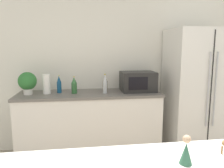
{
  "coord_description": "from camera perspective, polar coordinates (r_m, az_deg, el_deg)",
  "views": [
    {
      "loc": [
        -0.45,
        -0.6,
        1.51
      ],
      "look_at": [
        -0.17,
        1.38,
        1.19
      ],
      "focal_mm": 35.0,
      "sensor_mm": 36.0,
      "label": 1
    }
  ],
  "objects": [
    {
      "name": "refrigerator",
      "position": [
        3.44,
        21.37,
        -1.81
      ],
      "size": [
        0.87,
        0.7,
        1.79
      ],
      "color": "silver",
      "rests_on": "ground_plane"
    },
    {
      "name": "back_bottle_0",
      "position": [
        3.07,
        -1.82,
        0.08
      ],
      "size": [
        0.07,
        0.07,
        0.25
      ],
      "color": "brown",
      "rests_on": "back_counter"
    },
    {
      "name": "back_bottle_3",
      "position": [
        3.1,
        -13.64,
        -0.15
      ],
      "size": [
        0.06,
        0.06,
        0.24
      ],
      "color": "navy",
      "rests_on": "back_counter"
    },
    {
      "name": "back_counter",
      "position": [
        3.18,
        -5.77,
        -10.31
      ],
      "size": [
        1.96,
        0.63,
        0.91
      ],
      "color": "silver",
      "rests_on": "ground_plane"
    },
    {
      "name": "back_bottle_1",
      "position": [
        3.02,
        -9.85,
        -0.36
      ],
      "size": [
        0.08,
        0.08,
        0.23
      ],
      "color": "#2D6033",
      "rests_on": "back_counter"
    },
    {
      "name": "wise_man_figurine_blue",
      "position": [
        1.18,
        18.79,
        -16.37
      ],
      "size": [
        0.06,
        0.06,
        0.15
      ],
      "color": "#33664C",
      "rests_on": "bar_counter"
    },
    {
      "name": "paper_towel_roll",
      "position": [
        3.08,
        -16.75,
        -0.02
      ],
      "size": [
        0.1,
        0.1,
        0.26
      ],
      "color": "white",
      "rests_on": "back_counter"
    },
    {
      "name": "potted_plant",
      "position": [
        3.1,
        -21.22,
        0.52
      ],
      "size": [
        0.24,
        0.24,
        0.3
      ],
      "color": "silver",
      "rests_on": "back_counter"
    },
    {
      "name": "back_bottle_2",
      "position": [
        2.98,
        -1.84,
        -0.02
      ],
      "size": [
        0.06,
        0.06,
        0.27
      ],
      "color": "#B2B7BC",
      "rests_on": "back_counter"
    },
    {
      "name": "wall_back",
      "position": [
        3.37,
        -0.34,
        5.09
      ],
      "size": [
        8.0,
        0.06,
        2.55
      ],
      "color": "silver",
      "rests_on": "ground_plane"
    },
    {
      "name": "microwave",
      "position": [
        3.15,
        6.78,
        0.66
      ],
      "size": [
        0.48,
        0.37,
        0.28
      ],
      "color": "black",
      "rests_on": "back_counter"
    }
  ]
}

